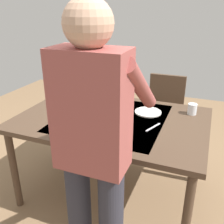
% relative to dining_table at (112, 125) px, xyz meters
% --- Properties ---
extents(ground_plane, '(6.00, 6.00, 0.00)m').
position_rel_dining_table_xyz_m(ground_plane, '(0.00, 0.00, -0.70)').
color(ground_plane, '#846647').
extents(dining_table, '(1.55, 1.05, 0.78)m').
position_rel_dining_table_xyz_m(dining_table, '(0.00, 0.00, 0.00)').
color(dining_table, '#4C3828').
rests_on(dining_table, ground_plane).
extents(chair_near, '(0.40, 0.40, 0.91)m').
position_rel_dining_table_xyz_m(chair_near, '(-0.28, -0.91, -0.18)').
color(chair_near, '#352114').
rests_on(chair_near, ground_plane).
extents(person_server, '(0.42, 0.61, 1.69)m').
position_rel_dining_table_xyz_m(person_server, '(-0.21, 0.79, 0.26)').
color(person_server, '#2D2D38').
rests_on(person_server, ground_plane).
extents(wine_bottle, '(0.07, 0.07, 0.30)m').
position_rel_dining_table_xyz_m(wine_bottle, '(-0.05, 0.04, 0.18)').
color(wine_bottle, black).
rests_on(wine_bottle, dining_table).
extents(wine_glass_left, '(0.07, 0.07, 0.15)m').
position_rel_dining_table_xyz_m(wine_glass_left, '(0.06, -0.37, 0.18)').
color(wine_glass_left, white).
rests_on(wine_glass_left, dining_table).
extents(wine_glass_right, '(0.07, 0.07, 0.15)m').
position_rel_dining_table_xyz_m(wine_glass_right, '(0.14, 0.12, 0.18)').
color(wine_glass_right, white).
rests_on(wine_glass_right, dining_table).
extents(water_cup_near_left, '(0.08, 0.08, 0.10)m').
position_rel_dining_table_xyz_m(water_cup_near_left, '(0.48, -0.26, 0.12)').
color(water_cup_near_left, silver).
rests_on(water_cup_near_left, dining_table).
extents(water_cup_near_right, '(0.08, 0.08, 0.11)m').
position_rel_dining_table_xyz_m(water_cup_near_right, '(0.65, -0.38, 0.13)').
color(water_cup_near_right, silver).
rests_on(water_cup_near_right, dining_table).
extents(water_cup_far_left, '(0.08, 0.08, 0.09)m').
position_rel_dining_table_xyz_m(water_cup_far_left, '(-0.61, -0.32, 0.12)').
color(water_cup_far_left, silver).
rests_on(water_cup_far_left, dining_table).
extents(serving_bowl_pasta, '(0.30, 0.30, 0.07)m').
position_rel_dining_table_xyz_m(serving_bowl_pasta, '(0.26, -0.29, 0.10)').
color(serving_bowl_pasta, white).
rests_on(serving_bowl_pasta, dining_table).
extents(dinner_plate_near, '(0.23, 0.23, 0.01)m').
position_rel_dining_table_xyz_m(dinner_plate_near, '(-0.25, -0.21, 0.08)').
color(dinner_plate_near, white).
rests_on(dinner_plate_near, dining_table).
extents(table_knife, '(0.05, 0.20, 0.00)m').
position_rel_dining_table_xyz_m(table_knife, '(0.48, 0.01, 0.07)').
color(table_knife, silver).
rests_on(table_knife, dining_table).
extents(table_fork, '(0.08, 0.17, 0.00)m').
position_rel_dining_table_xyz_m(table_fork, '(-0.36, 0.06, 0.07)').
color(table_fork, silver).
rests_on(table_fork, dining_table).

